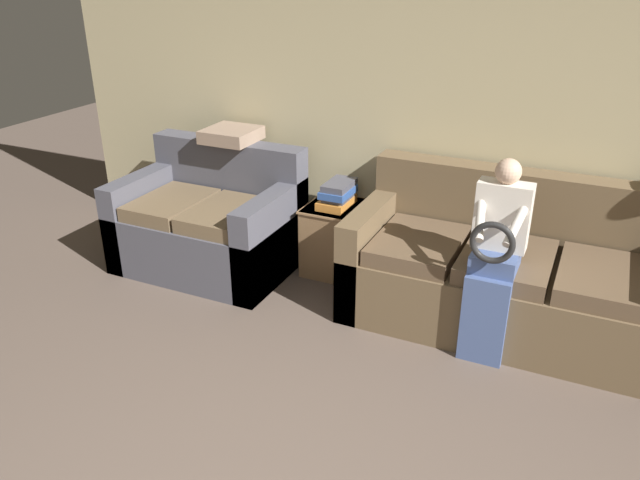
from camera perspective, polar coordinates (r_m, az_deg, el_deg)
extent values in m
cube|color=#C6B789|center=(4.53, 13.85, 11.13)|extent=(6.86, 0.06, 2.55)
cube|color=brown|center=(4.34, 16.48, -4.73)|extent=(2.06, 0.95, 0.46)
cube|color=brown|center=(4.48, 18.05, 2.88)|extent=(2.06, 0.20, 0.51)
cube|color=brown|center=(4.47, 4.66, -0.93)|extent=(0.16, 0.95, 0.71)
cube|color=brown|center=(4.22, 8.96, -0.47)|extent=(0.55, 0.71, 0.11)
cube|color=brown|center=(4.12, 16.71, -1.92)|extent=(0.55, 0.71, 0.11)
cube|color=brown|center=(4.10, 24.69, -3.37)|extent=(0.55, 0.71, 0.11)
cube|color=#4C4C56|center=(5.00, -10.16, 0.06)|extent=(1.32, 0.92, 0.46)
cube|color=#4C4C56|center=(5.10, -8.27, 6.41)|extent=(1.32, 0.20, 0.48)
cube|color=#4C4C56|center=(5.29, -15.43, 2.35)|extent=(0.16, 0.92, 0.70)
cube|color=#4C4C56|center=(4.66, -4.40, 0.14)|extent=(0.16, 0.92, 0.70)
cube|color=brown|center=(4.96, -13.44, 3.14)|extent=(0.47, 0.68, 0.11)
cube|color=brown|center=(4.68, -8.59, 2.24)|extent=(0.47, 0.68, 0.11)
cube|color=#475B8E|center=(3.90, 14.76, -7.08)|extent=(0.27, 0.10, 0.57)
cube|color=#475B8E|center=(3.86, 15.71, -1.78)|extent=(0.27, 0.28, 0.11)
cube|color=silver|center=(3.82, 16.35, 2.14)|extent=(0.32, 0.14, 0.41)
sphere|color=#DBB293|center=(3.73, 16.85, 6.02)|extent=(0.15, 0.15, 0.15)
torus|color=black|center=(3.60, 15.48, -0.25)|extent=(0.26, 0.04, 0.26)
cylinder|color=silver|center=(3.70, 14.46, 2.14)|extent=(0.11, 0.31, 0.23)
cylinder|color=silver|center=(3.68, 17.63, 1.57)|extent=(0.11, 0.31, 0.23)
cube|color=olive|center=(4.84, 1.55, 0.14)|extent=(0.43, 0.47, 0.55)
cube|color=#9A724A|center=(4.74, 1.59, 3.06)|extent=(0.45, 0.49, 0.02)
cube|color=orange|center=(4.71, 1.50, 3.45)|extent=(0.21, 0.32, 0.06)
cube|color=#4C4C56|center=(4.69, 1.68, 3.95)|extent=(0.17, 0.24, 0.03)
cube|color=#33569E|center=(4.68, 1.65, 4.43)|extent=(0.20, 0.30, 0.05)
cube|color=#4C4C56|center=(4.67, 1.78, 5.06)|extent=(0.18, 0.31, 0.05)
cube|color=gray|center=(5.00, -8.10, 9.50)|extent=(0.39, 0.39, 0.10)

